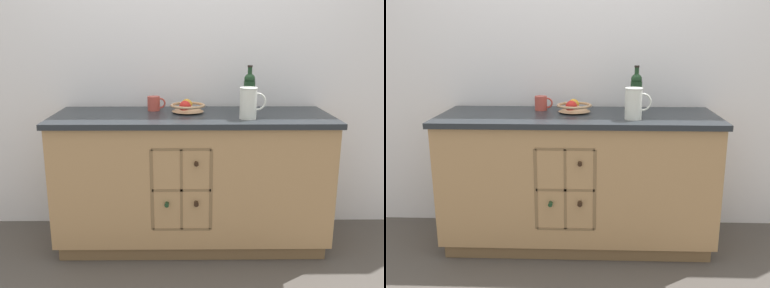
# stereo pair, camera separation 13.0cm
# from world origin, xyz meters

# --- Properties ---
(ground_plane) EXTENTS (14.00, 14.00, 0.00)m
(ground_plane) POSITION_xyz_m (0.00, 0.00, 0.00)
(ground_plane) COLOR #4C4742
(back_wall) EXTENTS (4.40, 0.06, 2.55)m
(back_wall) POSITION_xyz_m (0.00, 0.37, 1.27)
(back_wall) COLOR white
(back_wall) RESTS_ON ground_plane
(kitchen_island) EXTENTS (1.81, 0.65, 0.90)m
(kitchen_island) POSITION_xyz_m (-0.00, -0.00, 0.46)
(kitchen_island) COLOR brown
(kitchen_island) RESTS_ON ground_plane
(fruit_bowl) EXTENTS (0.23, 0.23, 0.09)m
(fruit_bowl) POSITION_xyz_m (-0.03, 0.07, 0.94)
(fruit_bowl) COLOR tan
(fruit_bowl) RESTS_ON kitchen_island
(white_pitcher) EXTENTS (0.17, 0.11, 0.19)m
(white_pitcher) POSITION_xyz_m (0.35, -0.14, 1.01)
(white_pitcher) COLOR silver
(white_pitcher) RESTS_ON kitchen_island
(ceramic_mug) EXTENTS (0.12, 0.08, 0.10)m
(ceramic_mug) POSITION_xyz_m (-0.26, 0.16, 0.95)
(ceramic_mug) COLOR #B7473D
(ceramic_mug) RESTS_ON kitchen_island
(standing_wine_bottle) EXTENTS (0.08, 0.08, 0.31)m
(standing_wine_bottle) POSITION_xyz_m (0.38, 0.07, 1.04)
(standing_wine_bottle) COLOR #19381E
(standing_wine_bottle) RESTS_ON kitchen_island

